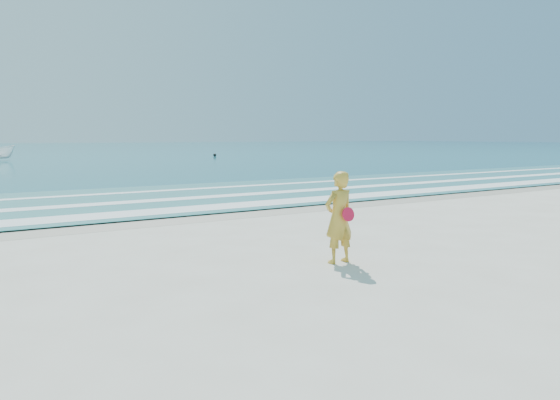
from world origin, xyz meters
TOP-DOWN VIEW (x-y plane):
  - ground at (0.00, 0.00)m, footprint 400.00×400.00m
  - wet_sand at (0.00, 9.00)m, footprint 400.00×2.40m
  - shallow at (0.00, 14.00)m, footprint 400.00×10.00m
  - foam_near at (0.00, 10.30)m, footprint 400.00×1.40m
  - foam_mid at (0.00, 13.20)m, footprint 400.00×0.90m
  - foam_far at (0.00, 16.50)m, footprint 400.00×0.60m
  - buoy at (22.03, 51.35)m, footprint 0.38×0.38m
  - woman at (0.20, 1.90)m, footprint 0.65×0.44m

SIDE VIEW (x-z plane):
  - ground at x=0.00m, z-range 0.00..0.00m
  - wet_sand at x=0.00m, z-range 0.00..0.00m
  - shallow at x=0.00m, z-range 0.04..0.05m
  - foam_near at x=0.00m, z-range 0.05..0.06m
  - foam_mid at x=0.00m, z-range 0.05..0.06m
  - foam_far at x=0.00m, z-range 0.05..0.06m
  - buoy at x=22.03m, z-range 0.04..0.42m
  - woman at x=0.20m, z-range 0.00..1.75m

